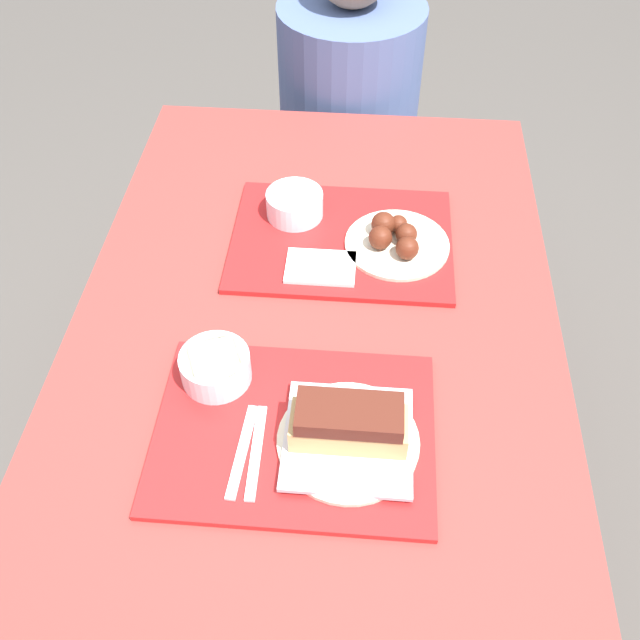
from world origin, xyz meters
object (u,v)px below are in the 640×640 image
(bowl_coleslaw_far, at_px, (295,203))
(person_seated_across, at_px, (350,81))
(bowl_coleslaw_near, at_px, (215,366))
(brisket_sandwich_plate, at_px, (349,430))
(tray_near, at_px, (294,432))
(wings_plate_far, at_px, (395,239))
(tray_far, at_px, (342,240))

(bowl_coleslaw_far, height_order, person_seated_across, person_seated_across)
(bowl_coleslaw_near, bearing_deg, brisket_sandwich_plate, -25.99)
(tray_near, distance_m, wings_plate_far, 0.48)
(bowl_coleslaw_near, relative_size, brisket_sandwich_plate, 0.53)
(wings_plate_far, bearing_deg, person_seated_across, 99.98)
(tray_near, bearing_deg, bowl_coleslaw_far, 95.87)
(tray_far, bearing_deg, brisket_sandwich_plate, -85.38)
(person_seated_across, bearing_deg, brisket_sandwich_plate, -87.16)
(bowl_coleslaw_far, height_order, wings_plate_far, wings_plate_far)
(tray_near, distance_m, tray_far, 0.47)
(bowl_coleslaw_far, xyz_separation_m, wings_plate_far, (0.21, -0.08, -0.01))
(tray_far, distance_m, bowl_coleslaw_far, 0.13)
(brisket_sandwich_plate, bearing_deg, bowl_coleslaw_near, 154.01)
(bowl_coleslaw_near, distance_m, wings_plate_far, 0.47)
(tray_near, distance_m, bowl_coleslaw_near, 0.17)
(person_seated_across, bearing_deg, tray_far, -88.39)
(bowl_coleslaw_far, bearing_deg, brisket_sandwich_plate, -75.58)
(brisket_sandwich_plate, relative_size, person_seated_across, 0.34)
(brisket_sandwich_plate, xyz_separation_m, person_seated_across, (-0.06, 1.19, -0.08))
(brisket_sandwich_plate, height_order, wings_plate_far, brisket_sandwich_plate)
(tray_near, xyz_separation_m, wings_plate_far, (0.15, 0.45, 0.02))
(bowl_coleslaw_near, height_order, person_seated_across, person_seated_across)
(wings_plate_far, bearing_deg, tray_far, 171.72)
(tray_near, relative_size, brisket_sandwich_plate, 1.99)
(tray_near, relative_size, tray_far, 1.00)
(wings_plate_far, distance_m, person_seated_across, 0.74)
(tray_far, relative_size, wings_plate_far, 2.13)
(tray_near, height_order, bowl_coleslaw_near, bowl_coleslaw_near)
(tray_near, distance_m, person_seated_across, 1.18)
(brisket_sandwich_plate, height_order, bowl_coleslaw_far, brisket_sandwich_plate)
(tray_far, xyz_separation_m, person_seated_across, (-0.02, 0.71, -0.04))
(tray_far, distance_m, bowl_coleslaw_near, 0.42)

